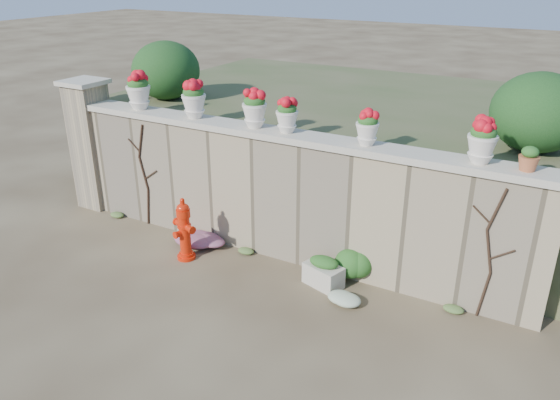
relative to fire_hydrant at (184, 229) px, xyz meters
The scene contains 21 objects.
ground 1.64m from the fire_hydrant, 35.23° to the right, with size 80.00×80.00×0.00m, color #473723.
stone_wall 1.63m from the fire_hydrant, 35.42° to the left, with size 8.00×0.40×2.00m, color #9B8967.
wall_cap 2.17m from the fire_hydrant, 35.42° to the left, with size 8.10×0.52×0.10m, color beige.
gate_pillar 3.10m from the fire_hydrant, 162.59° to the left, with size 0.72×0.72×2.48m.
raised_fill 4.32m from the fire_hydrant, 72.80° to the left, with size 9.00×6.00×2.00m, color #384C23.
back_shrub_left 3.50m from the fire_hydrant, 132.54° to the left, with size 1.30×1.30×1.10m, color #143814.
back_shrub_right 5.50m from the fire_hydrant, 24.25° to the left, with size 1.30×1.30×1.10m, color #143814.
vine_left 1.63m from the fire_hydrant, 154.03° to the left, with size 0.60×0.04×1.91m.
vine_right 4.57m from the fire_hydrant, ahead, with size 0.60×0.04×1.91m.
fire_hydrant is the anchor object (origin of this frame).
planter_box 2.35m from the fire_hydrant, ahead, with size 0.65×0.49×0.48m.
green_shrub 2.68m from the fire_hydrant, 14.15° to the left, with size 0.67×0.60×0.64m, color #1E5119.
magenta_clump 0.62m from the fire_hydrant, 91.33° to the left, with size 0.97×0.65×0.26m, color #BE2696.
white_flowers 2.80m from the fire_hydrant, ahead, with size 0.52×0.42×0.19m, color white.
urn_pot_0 2.60m from the fire_hydrant, 149.71° to the left, with size 0.42×0.42×0.65m.
urn_pot_1 2.11m from the fire_hydrant, 111.45° to the left, with size 0.39×0.39×0.62m.
urn_pot_2 2.22m from the fire_hydrant, 48.26° to the left, with size 0.38×0.38×0.60m.
urn_pot_3 2.46m from the fire_hydrant, 33.37° to the left, with size 0.34×0.34×0.53m.
urn_pot_4 3.33m from the fire_hydrant, 18.89° to the left, with size 0.33×0.33×0.51m.
urn_pot_5 4.65m from the fire_hydrant, 12.23° to the left, with size 0.37×0.37×0.59m.
terracotta_pot 5.11m from the fire_hydrant, 10.80° to the left, with size 0.25×0.25×0.30m.
Camera 1 is at (3.88, -5.17, 4.44)m, focal length 35.00 mm.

